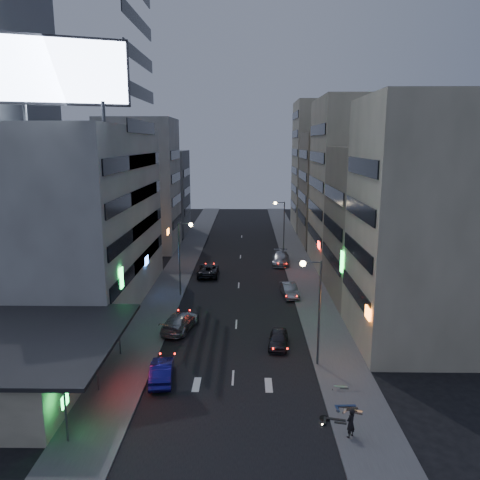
{
  "coord_description": "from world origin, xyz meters",
  "views": [
    {
      "loc": [
        0.99,
        -26.6,
        16.47
      ],
      "look_at": [
        0.24,
        20.8,
        6.54
      ],
      "focal_mm": 35.0,
      "sensor_mm": 36.0,
      "label": 1
    }
  ],
  "objects_px": {
    "parked_car_left": "(208,270)",
    "road_car_silver": "(180,322)",
    "parked_car_right_mid": "(289,290)",
    "scooter_silver_b": "(348,380)",
    "parked_car_right_near": "(278,339)",
    "scooter_blue": "(356,396)",
    "parked_car_right_far": "(281,258)",
    "scooter_silver_a": "(363,404)",
    "road_car_blue": "(162,371)",
    "person": "(351,423)",
    "scooter_black_b": "(358,400)",
    "scooter_black_a": "(347,411)"
  },
  "relations": [
    {
      "from": "road_car_silver",
      "to": "scooter_silver_a",
      "type": "height_order",
      "value": "road_car_silver"
    },
    {
      "from": "parked_car_right_far",
      "to": "road_car_blue",
      "type": "distance_m",
      "value": 33.97
    },
    {
      "from": "person",
      "to": "scooter_black_b",
      "type": "relative_size",
      "value": 0.96
    },
    {
      "from": "scooter_blue",
      "to": "scooter_silver_b",
      "type": "distance_m",
      "value": 2.3
    },
    {
      "from": "parked_car_right_near",
      "to": "parked_car_right_mid",
      "type": "relative_size",
      "value": 0.88
    },
    {
      "from": "road_car_silver",
      "to": "scooter_black_a",
      "type": "height_order",
      "value": "road_car_silver"
    },
    {
      "from": "parked_car_right_far",
      "to": "road_car_silver",
      "type": "xyz_separation_m",
      "value": [
        -10.59,
        -23.2,
        -0.04
      ]
    },
    {
      "from": "parked_car_right_mid",
      "to": "scooter_blue",
      "type": "xyz_separation_m",
      "value": [
        2.31,
        -21.67,
        0.02
      ]
    },
    {
      "from": "scooter_black_b",
      "to": "scooter_silver_b",
      "type": "relative_size",
      "value": 1.12
    },
    {
      "from": "road_car_silver",
      "to": "scooter_silver_a",
      "type": "distance_m",
      "value": 18.47
    },
    {
      "from": "scooter_silver_a",
      "to": "scooter_blue",
      "type": "xyz_separation_m",
      "value": [
        -0.3,
        0.75,
        0.1
      ]
    },
    {
      "from": "parked_car_right_far",
      "to": "road_car_silver",
      "type": "relative_size",
      "value": 1.05
    },
    {
      "from": "person",
      "to": "scooter_silver_b",
      "type": "distance_m",
      "value": 5.73
    },
    {
      "from": "parked_car_right_mid",
      "to": "scooter_black_a",
      "type": "distance_m",
      "value": 23.38
    },
    {
      "from": "scooter_black_b",
      "to": "scooter_blue",
      "type": "bearing_deg",
      "value": 17.21
    },
    {
      "from": "parked_car_right_near",
      "to": "parked_car_left",
      "type": "xyz_separation_m",
      "value": [
        -7.5,
        20.81,
        0.11
      ]
    },
    {
      "from": "road_car_silver",
      "to": "parked_car_right_near",
      "type": "bearing_deg",
      "value": 171.21
    },
    {
      "from": "scooter_silver_a",
      "to": "parked_car_right_far",
      "type": "bearing_deg",
      "value": 25.38
    },
    {
      "from": "parked_car_right_mid",
      "to": "road_car_silver",
      "type": "distance_m",
      "value": 14.23
    },
    {
      "from": "parked_car_right_far",
      "to": "person",
      "type": "bearing_deg",
      "value": -84.48
    },
    {
      "from": "parked_car_right_mid",
      "to": "scooter_silver_b",
      "type": "relative_size",
      "value": 2.64
    },
    {
      "from": "road_car_blue",
      "to": "scooter_blue",
      "type": "xyz_separation_m",
      "value": [
        12.91,
        -3.1,
        0.02
      ]
    },
    {
      "from": "parked_car_right_far",
      "to": "scooter_black_b",
      "type": "xyz_separation_m",
      "value": [
        2.33,
        -35.75,
        -0.14
      ]
    },
    {
      "from": "parked_car_left",
      "to": "road_car_silver",
      "type": "xyz_separation_m",
      "value": [
        -1.06,
        -17.48,
        0.03
      ]
    },
    {
      "from": "road_car_blue",
      "to": "person",
      "type": "xyz_separation_m",
      "value": [
        11.85,
        -6.42,
        0.28
      ]
    },
    {
      "from": "parked_car_right_near",
      "to": "scooter_blue",
      "type": "xyz_separation_m",
      "value": [
        4.34,
        -8.85,
        0.08
      ]
    },
    {
      "from": "parked_car_right_near",
      "to": "parked_car_right_far",
      "type": "height_order",
      "value": "parked_car_right_far"
    },
    {
      "from": "parked_car_right_near",
      "to": "person",
      "type": "relative_size",
      "value": 2.17
    },
    {
      "from": "parked_car_right_mid",
      "to": "parked_car_right_far",
      "type": "height_order",
      "value": "parked_car_right_far"
    },
    {
      "from": "parked_car_right_near",
      "to": "scooter_black_b",
      "type": "bearing_deg",
      "value": -58.03
    },
    {
      "from": "scooter_black_a",
      "to": "scooter_blue",
      "type": "xyz_separation_m",
      "value": [
        0.93,
        1.67,
        0.01
      ]
    },
    {
      "from": "parked_car_right_far",
      "to": "scooter_silver_a",
      "type": "xyz_separation_m",
      "value": [
        2.6,
        -36.12,
        -0.19
      ]
    },
    {
      "from": "scooter_silver_a",
      "to": "scooter_black_b",
      "type": "relative_size",
      "value": 0.92
    },
    {
      "from": "parked_car_right_mid",
      "to": "road_car_silver",
      "type": "xyz_separation_m",
      "value": [
        -10.59,
        -9.5,
        0.07
      ]
    },
    {
      "from": "parked_car_left",
      "to": "scooter_silver_a",
      "type": "relative_size",
      "value": 3.25
    },
    {
      "from": "parked_car_right_near",
      "to": "scooter_silver_b",
      "type": "xyz_separation_m",
      "value": [
        4.35,
        -6.55,
        -0.03
      ]
    },
    {
      "from": "road_car_silver",
      "to": "scooter_black_b",
      "type": "bearing_deg",
      "value": 148.25
    },
    {
      "from": "person",
      "to": "scooter_black_a",
      "type": "xyz_separation_m",
      "value": [
        0.13,
        1.65,
        -0.27
      ]
    },
    {
      "from": "parked_car_left",
      "to": "scooter_black_a",
      "type": "distance_m",
      "value": 33.17
    },
    {
      "from": "parked_car_right_mid",
      "to": "scooter_blue",
      "type": "relative_size",
      "value": 2.16
    },
    {
      "from": "parked_car_right_mid",
      "to": "scooter_black_b",
      "type": "bearing_deg",
      "value": -89.84
    },
    {
      "from": "parked_car_right_mid",
      "to": "scooter_silver_b",
      "type": "xyz_separation_m",
      "value": [
        2.31,
        -19.38,
        -0.09
      ]
    },
    {
      "from": "scooter_black_b",
      "to": "road_car_silver",
      "type": "bearing_deg",
      "value": 60.04
    },
    {
      "from": "scooter_silver_b",
      "to": "parked_car_right_far",
      "type": "bearing_deg",
      "value": 10.82
    },
    {
      "from": "parked_car_left",
      "to": "scooter_blue",
      "type": "relative_size",
      "value": 2.73
    },
    {
      "from": "road_car_silver",
      "to": "scooter_black_b",
      "type": "height_order",
      "value": "road_car_silver"
    },
    {
      "from": "parked_car_left",
      "to": "parked_car_right_far",
      "type": "height_order",
      "value": "parked_car_right_far"
    },
    {
      "from": "parked_car_left",
      "to": "road_car_silver",
      "type": "height_order",
      "value": "road_car_silver"
    },
    {
      "from": "parked_car_right_mid",
      "to": "scooter_blue",
      "type": "height_order",
      "value": "parked_car_right_mid"
    },
    {
      "from": "parked_car_right_far",
      "to": "scooter_blue",
      "type": "xyz_separation_m",
      "value": [
        2.31,
        -35.37,
        -0.09
      ]
    }
  ]
}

